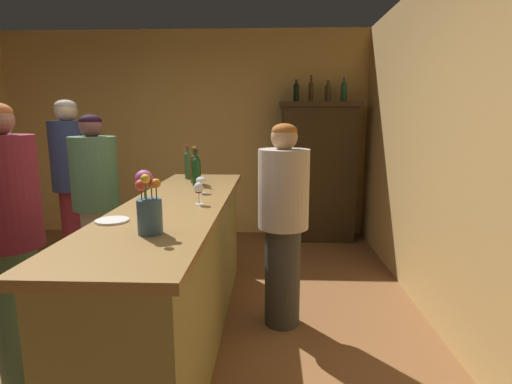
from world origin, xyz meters
TOP-DOWN VIEW (x-y plane):
  - floor at (0.00, 0.00)m, footprint 7.80×7.80m
  - wall_back at (0.00, 3.06)m, footprint 4.97×0.12m
  - wall_right at (2.48, 0.00)m, footprint 0.12×6.12m
  - bar_counter at (0.52, 0.30)m, footprint 0.68×2.69m
  - display_cabinet at (1.77, 2.75)m, footprint 1.01×0.44m
  - wine_bottle_merlot at (0.53, 0.99)m, footprint 0.07×0.07m
  - wine_bottle_pinot at (0.49, 1.12)m, footprint 0.08×0.08m
  - wine_bottle_riesling at (0.38, 1.36)m, footprint 0.06×0.06m
  - wine_glass_front at (0.64, 0.63)m, footprint 0.08×0.08m
  - wine_glass_mid at (0.69, 0.23)m, footprint 0.06×0.06m
  - flower_arrangement at (0.57, -0.45)m, footprint 0.13×0.14m
  - cheese_plate at (0.29, -0.23)m, footprint 0.18×0.18m
  - display_bottle_left at (1.47, 2.75)m, footprint 0.07×0.07m
  - display_bottle_midleft at (1.66, 2.75)m, footprint 0.06×0.06m
  - display_bottle_center at (1.87, 2.75)m, footprint 0.08×0.08m
  - display_bottle_midright at (2.06, 2.75)m, footprint 0.08×0.08m
  - patron_redhead at (-0.80, 1.44)m, footprint 0.36×0.36m
  - patron_near_entrance at (-0.66, 0.27)m, footprint 0.35×0.35m
  - patron_by_cabinet at (-0.29, -0.26)m, footprint 0.35×0.35m
  - patron_tall at (-0.33, 0.92)m, footprint 0.39×0.39m
  - bartender at (1.27, 0.53)m, footprint 0.38×0.38m

SIDE VIEW (x-z plane):
  - floor at x=0.00m, z-range 0.00..0.00m
  - bar_counter at x=0.52m, z-range 0.00..1.02m
  - bartender at x=1.27m, z-range 0.07..1.61m
  - patron_tall at x=-0.33m, z-range 0.07..1.68m
  - patron_near_entrance at x=-0.66m, z-range 0.08..1.70m
  - patron_by_cabinet at x=-0.29m, z-range 0.08..1.74m
  - display_cabinet at x=1.77m, z-range 0.03..1.81m
  - patron_redhead at x=-0.80m, z-range 0.09..1.85m
  - cheese_plate at x=0.29m, z-range 1.01..1.02m
  - wine_glass_front at x=0.64m, z-range 1.04..1.17m
  - wine_glass_mid at x=0.69m, z-range 1.04..1.19m
  - wine_bottle_merlot at x=0.53m, z-range 0.99..1.30m
  - flower_arrangement at x=0.57m, z-range 0.99..1.31m
  - wine_bottle_riesling at x=0.38m, z-range 0.99..1.32m
  - wine_bottle_pinot at x=0.49m, z-range 0.99..1.32m
  - wall_back at x=0.00m, z-range 0.00..2.71m
  - wall_right at x=2.48m, z-range 0.00..2.71m
  - display_bottle_center at x=1.87m, z-range 1.77..2.04m
  - display_bottle_left at x=1.47m, z-range 1.76..2.06m
  - display_bottle_midright at x=2.06m, z-range 1.76..2.07m
  - display_bottle_midleft at x=1.66m, z-range 1.76..2.08m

